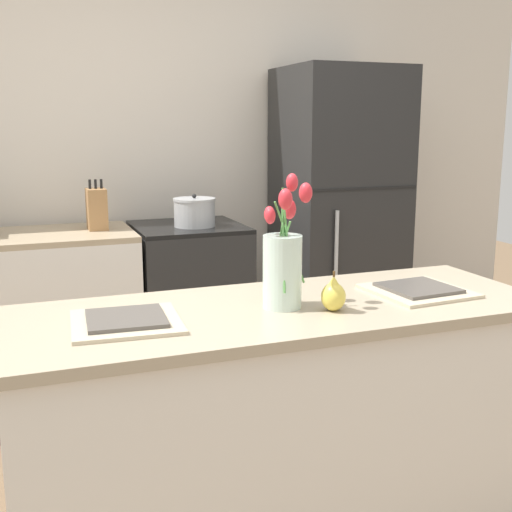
% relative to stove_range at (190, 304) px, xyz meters
% --- Properties ---
extents(back_wall, '(5.20, 0.08, 2.70)m').
position_rel_stove_range_xyz_m(back_wall, '(-0.10, 0.40, 0.89)').
color(back_wall, silver).
rests_on(back_wall, ground_plane).
extents(kitchen_island, '(1.80, 0.66, 0.89)m').
position_rel_stove_range_xyz_m(kitchen_island, '(-0.10, -1.60, -0.01)').
color(kitchen_island, silver).
rests_on(kitchen_island, ground_plane).
extents(stove_range, '(0.60, 0.61, 0.92)m').
position_rel_stove_range_xyz_m(stove_range, '(0.00, 0.00, 0.00)').
color(stove_range, black).
rests_on(stove_range, ground_plane).
extents(refrigerator, '(0.68, 0.67, 1.81)m').
position_rel_stove_range_xyz_m(refrigerator, '(0.95, 0.00, 0.44)').
color(refrigerator, black).
rests_on(refrigerator, ground_plane).
extents(flower_vase, '(0.17, 0.17, 0.44)m').
position_rel_stove_range_xyz_m(flower_vase, '(-0.11, -1.61, 0.58)').
color(flower_vase, silver).
rests_on(flower_vase, kitchen_island).
extents(pear_figurine, '(0.08, 0.08, 0.13)m').
position_rel_stove_range_xyz_m(pear_figurine, '(0.03, -1.71, 0.48)').
color(pear_figurine, '#E5CC4C').
rests_on(pear_figurine, kitchen_island).
extents(plate_setting_left, '(0.34, 0.34, 0.02)m').
position_rel_stove_range_xyz_m(plate_setting_left, '(-0.62, -1.61, 0.44)').
color(plate_setting_left, beige).
rests_on(plate_setting_left, kitchen_island).
extents(plate_setting_right, '(0.34, 0.34, 0.02)m').
position_rel_stove_range_xyz_m(plate_setting_right, '(0.42, -1.61, 0.44)').
color(plate_setting_right, beige).
rests_on(plate_setting_right, kitchen_island).
extents(cooking_pot, '(0.23, 0.23, 0.18)m').
position_rel_stove_range_xyz_m(cooking_pot, '(0.02, -0.06, 0.54)').
color(cooking_pot, '#B2B5B7').
rests_on(cooking_pot, stove_range).
extents(knife_block, '(0.10, 0.14, 0.27)m').
position_rel_stove_range_xyz_m(knife_block, '(-0.50, 0.03, 0.57)').
color(knife_block, '#A37547').
rests_on(knife_block, back_counter).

